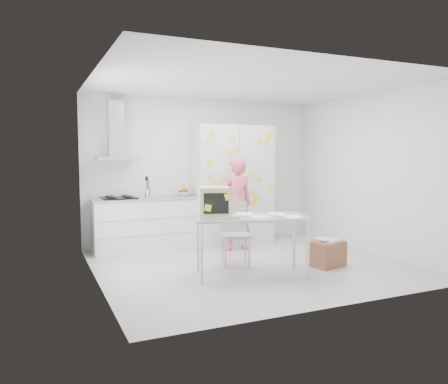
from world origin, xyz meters
name	(u,v)px	position (x,y,z in m)	size (l,w,h in m)	color
floor	(251,266)	(0.00, 0.00, -0.01)	(4.50, 4.00, 0.02)	silver
walls	(231,174)	(0.00, 0.72, 1.35)	(4.52, 4.01, 2.70)	white
ceiling	(252,84)	(0.00, 0.00, 2.70)	(4.50, 4.00, 0.02)	white
counter_run	(146,223)	(-1.20, 1.70, 0.47)	(1.84, 0.63, 1.28)	white
range_hood	(116,137)	(-1.65, 1.84, 1.96)	(0.70, 0.48, 1.01)	silver
tall_cabinet	(232,185)	(0.45, 1.67, 1.10)	(1.50, 0.68, 2.20)	silver
person	(236,204)	(0.24, 1.02, 0.81)	(0.59, 0.39, 1.62)	#E0576F
desk	(228,209)	(-0.57, -0.41, 0.93)	(1.70, 1.17, 1.23)	#A8ACB2
chair	(235,229)	(-0.21, 0.13, 0.54)	(0.54, 0.54, 0.95)	#A7A7A4
cardboard_box	(327,253)	(1.00, -0.52, 0.20)	(0.54, 0.47, 0.42)	brown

